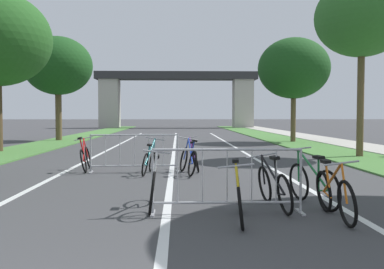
{
  "coord_description": "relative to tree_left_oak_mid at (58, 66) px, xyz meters",
  "views": [
    {
      "loc": [
        0.19,
        -1.93,
        1.59
      ],
      "look_at": [
        0.69,
        14.04,
        0.86
      ],
      "focal_mm": 40.98,
      "sensor_mm": 36.0,
      "label": 1
    }
  ],
  "objects": [
    {
      "name": "bicycle_black_8",
      "position": [
        8.84,
        -19.44,
        -4.14
      ],
      "size": [
        0.57,
        1.71,
        0.92
      ],
      "rotation": [
        0.0,
        0.0,
        0.11
      ],
      "color": "black",
      "rests_on": "ground"
    },
    {
      "name": "grass_verge_left",
      "position": [
        0.34,
        0.44,
        -4.48
      ],
      "size": [
        2.64,
        61.65,
        0.05
      ],
      "primitive_type": "cube",
      "color": "#477A38",
      "rests_on": "ground"
    },
    {
      "name": "lane_stripe_right_lane",
      "position": [
        10.0,
        -6.95,
        -4.51
      ],
      "size": [
        0.14,
        35.67,
        0.01
      ],
      "primitive_type": "cube",
      "color": "silver",
      "rests_on": "ground"
    },
    {
      "name": "grass_verge_right",
      "position": [
        13.74,
        0.44,
        -4.48
      ],
      "size": [
        2.64,
        61.65,
        0.05
      ],
      "primitive_type": "cube",
      "color": "#477A38",
      "rests_on": "ground"
    },
    {
      "name": "bicycle_white_1",
      "position": [
        6.8,
        -19.37,
        -4.12
      ],
      "size": [
        0.44,
        1.68,
        1.04
      ],
      "rotation": [
        0.0,
        0.0,
        3.18
      ],
      "color": "black",
      "rests_on": "ground"
    },
    {
      "name": "bicycle_teal_4",
      "position": [
        6.45,
        -15.04,
        -4.16
      ],
      "size": [
        0.59,
        1.58,
        0.98
      ],
      "rotation": [
        0.0,
        0.0,
        -0.13
      ],
      "color": "black",
      "rests_on": "ground"
    },
    {
      "name": "bicycle_yellow_0",
      "position": [
        8.14,
        -20.27,
        -4.16
      ],
      "size": [
        0.53,
        1.66,
        0.92
      ],
      "rotation": [
        0.0,
        0.0,
        3.02
      ],
      "color": "black",
      "rests_on": "ground"
    },
    {
      "name": "tree_left_oak_mid",
      "position": [
        0.0,
        0.0,
        0.0
      ],
      "size": [
        4.11,
        4.11,
        6.28
      ],
      "color": "brown",
      "rests_on": "ground"
    },
    {
      "name": "crowd_barrier_second",
      "position": [
        6.02,
        -14.66,
        -3.99
      ],
      "size": [
        2.46,
        0.57,
        1.05
      ],
      "rotation": [
        0.0,
        0.0,
        0.05
      ],
      "color": "#ADADB2",
      "rests_on": "ground"
    },
    {
      "name": "tree_right_oak_near",
      "position": [
        13.81,
        -1.88,
        -0.29
      ],
      "size": [
        4.06,
        4.06,
        5.95
      ],
      "color": "brown",
      "rests_on": "ground"
    },
    {
      "name": "crowd_barrier_nearest",
      "position": [
        8.01,
        -19.79,
        -3.99
      ],
      "size": [
        2.44,
        0.45,
        1.05
      ],
      "rotation": [
        0.0,
        0.0,
        0.0
      ],
      "color": "#ADADB2",
      "rests_on": "ground"
    },
    {
      "name": "bicycle_orange_6",
      "position": [
        9.59,
        -20.21,
        -4.14
      ],
      "size": [
        0.5,
        1.68,
        0.95
      ],
      "rotation": [
        0.0,
        0.0,
        3.13
      ],
      "color": "black",
      "rests_on": "ground"
    },
    {
      "name": "bicycle_blue_7",
      "position": [
        7.49,
        -15.12,
        -4.13
      ],
      "size": [
        0.55,
        1.75,
        0.99
      ],
      "rotation": [
        0.0,
        0.0,
        0.19
      ],
      "color": "black",
      "rests_on": "ground"
    },
    {
      "name": "tree_right_pine_near",
      "position": [
        13.97,
        -10.71,
        0.63
      ],
      "size": [
        3.41,
        3.41,
        6.61
      ],
      "color": "brown",
      "rests_on": "ground"
    },
    {
      "name": "bicycle_red_2",
      "position": [
        4.61,
        -14.3,
        -4.14
      ],
      "size": [
        0.58,
        1.68,
        0.97
      ],
      "rotation": [
        0.0,
        0.0,
        0.08
      ],
      "color": "black",
      "rests_on": "ground"
    },
    {
      "name": "lane_stripe_center",
      "position": [
        7.04,
        -6.95,
        -4.51
      ],
      "size": [
        0.14,
        35.67,
        0.01
      ],
      "primitive_type": "cube",
      "color": "silver",
      "rests_on": "ground"
    },
    {
      "name": "overpass_bridge",
      "position": [
        7.04,
        26.17,
        -0.16
      ],
      "size": [
        19.28,
        2.82,
        6.69
      ],
      "color": "#2D2D30",
      "rests_on": "ground"
    },
    {
      "name": "bicycle_green_5",
      "position": [
        9.57,
        -19.22,
        -4.13
      ],
      "size": [
        0.65,
        1.66,
        1.0
      ],
      "rotation": [
        0.0,
        0.0,
        0.23
      ],
      "color": "black",
      "rests_on": "ground"
    },
    {
      "name": "bicycle_purple_3",
      "position": [
        7.69,
        -14.29,
        -4.15
      ],
      "size": [
        0.46,
        1.71,
        0.95
      ],
      "rotation": [
        0.0,
        0.0,
        0.04
      ],
      "color": "black",
      "rests_on": "ground"
    },
    {
      "name": "lane_stripe_left_lane",
      "position": [
        4.08,
        -6.95,
        -4.51
      ],
      "size": [
        0.14,
        35.67,
        0.01
      ],
      "primitive_type": "cube",
      "color": "silver",
      "rests_on": "ground"
    },
    {
      "name": "sidewalk_path_right",
      "position": [
        16.23,
        0.44,
        -4.47
      ],
      "size": [
        2.32,
        61.65,
        0.08
      ],
      "primitive_type": "cube",
      "color": "#ADA89E",
      "rests_on": "ground"
    }
  ]
}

